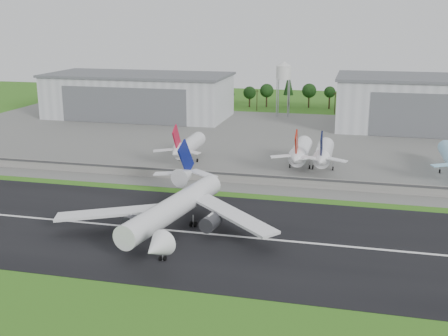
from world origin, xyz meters
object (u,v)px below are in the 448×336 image
(parked_jet_red_a, at_px, (187,147))
(parked_jet_red_b, at_px, (300,152))
(parked_jet_navy, at_px, (323,154))
(main_airliner, at_px, (174,213))

(parked_jet_red_a, bearing_deg, parked_jet_red_b, 0.04)
(parked_jet_red_b, height_order, parked_jet_navy, parked_jet_red_b)
(main_airliner, height_order, parked_jet_red_a, main_airliner)
(main_airliner, relative_size, parked_jet_red_b, 1.89)
(parked_jet_red_b, bearing_deg, parked_jet_red_a, -179.96)
(main_airliner, distance_m, parked_jet_red_a, 69.21)
(parked_jet_red_a, distance_m, parked_jet_red_b, 41.48)
(parked_jet_red_b, relative_size, parked_jet_navy, 1.00)
(parked_jet_navy, bearing_deg, main_airliner, -115.70)
(parked_jet_red_b, bearing_deg, parked_jet_navy, -0.11)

